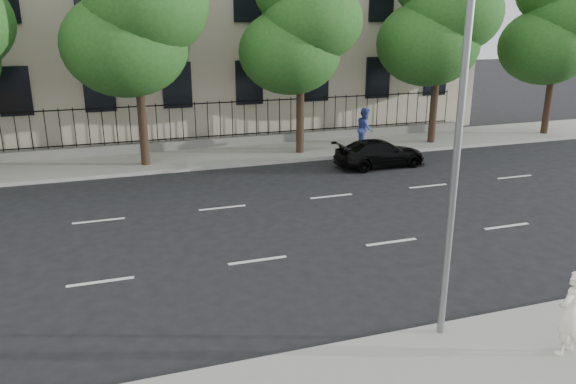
# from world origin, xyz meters

# --- Properties ---
(ground) EXTENTS (120.00, 120.00, 0.00)m
(ground) POSITION_xyz_m (0.00, 0.00, 0.00)
(ground) COLOR black
(ground) RESTS_ON ground
(far_sidewalk) EXTENTS (60.00, 4.00, 0.15)m
(far_sidewalk) POSITION_xyz_m (0.00, 14.00, 0.07)
(far_sidewalk) COLOR gray
(far_sidewalk) RESTS_ON ground
(lane_markings) EXTENTS (49.60, 4.62, 0.01)m
(lane_markings) POSITION_xyz_m (0.00, 4.75, 0.01)
(lane_markings) COLOR silver
(lane_markings) RESTS_ON ground
(iron_fence) EXTENTS (30.00, 0.50, 2.20)m
(iron_fence) POSITION_xyz_m (0.00, 15.70, 0.65)
(iron_fence) COLOR slate
(iron_fence) RESTS_ON far_sidewalk
(street_light) EXTENTS (0.25, 3.32, 8.05)m
(street_light) POSITION_xyz_m (2.50, -1.77, 5.15)
(street_light) COLOR slate
(street_light) RESTS_ON near_sidewalk
(tree_c) EXTENTS (5.89, 5.50, 9.80)m
(tree_c) POSITION_xyz_m (-1.96, 13.36, 6.41)
(tree_c) COLOR #382619
(tree_c) RESTS_ON far_sidewalk
(tree_d) EXTENTS (5.34, 4.94, 8.84)m
(tree_d) POSITION_xyz_m (5.04, 13.36, 5.84)
(tree_d) COLOR #382619
(tree_d) RESTS_ON far_sidewalk
(tree_e) EXTENTS (5.71, 5.31, 9.46)m
(tree_e) POSITION_xyz_m (12.04, 13.36, 6.20)
(tree_e) COLOR #382619
(tree_e) RESTS_ON far_sidewalk
(tree_f) EXTENTS (5.52, 5.12, 9.01)m
(tree_f) POSITION_xyz_m (19.04, 13.36, 5.88)
(tree_f) COLOR #382619
(tree_f) RESTS_ON far_sidewalk
(black_sedan) EXTENTS (4.10, 1.82, 1.17)m
(black_sedan) POSITION_xyz_m (7.58, 10.21, 0.58)
(black_sedan) COLOR black
(black_sedan) RESTS_ON ground
(woman_near) EXTENTS (0.71, 0.56, 1.69)m
(woman_near) POSITION_xyz_m (4.32, -3.68, 1.00)
(woman_near) COLOR white
(woman_near) RESTS_ON near_sidewalk
(pedestrian_far) EXTENTS (1.04, 1.16, 1.96)m
(pedestrian_far) POSITION_xyz_m (8.13, 12.88, 1.13)
(pedestrian_far) COLOR #314493
(pedestrian_far) RESTS_ON far_sidewalk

